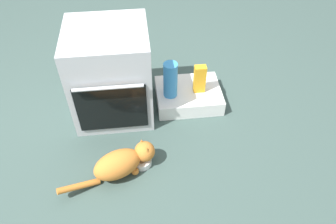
# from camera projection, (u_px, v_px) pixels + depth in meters

# --- Properties ---
(ground) EXTENTS (8.00, 8.00, 0.00)m
(ground) POSITION_uv_depth(u_px,v_px,m) (111.00, 143.00, 2.41)
(ground) COLOR #384C47
(oven) EXTENTS (0.58, 0.60, 0.72)m
(oven) POSITION_uv_depth(u_px,v_px,m) (111.00, 74.00, 2.41)
(oven) COLOR #B7BABF
(oven) RESTS_ON ground
(pantry_cabinet) EXTENTS (0.52, 0.41, 0.13)m
(pantry_cabinet) POSITION_uv_depth(u_px,v_px,m) (188.00, 95.00, 2.69)
(pantry_cabinet) COLOR white
(pantry_cabinet) RESTS_ON ground
(food_bowl) EXTENTS (0.13, 0.13, 0.08)m
(food_bowl) POSITION_uv_depth(u_px,v_px,m) (142.00, 161.00, 2.26)
(food_bowl) COLOR white
(food_bowl) RESTS_ON ground
(cat) EXTENTS (0.64, 0.33, 0.21)m
(cat) POSITION_uv_depth(u_px,v_px,m) (122.00, 162.00, 2.15)
(cat) COLOR #C6752D
(cat) RESTS_ON ground
(juice_carton) EXTENTS (0.09, 0.06, 0.24)m
(juice_carton) POSITION_uv_depth(u_px,v_px,m) (200.00, 79.00, 2.55)
(juice_carton) COLOR orange
(juice_carton) RESTS_ON pantry_cabinet
(water_bottle) EXTENTS (0.11, 0.11, 0.30)m
(water_bottle) POSITION_uv_depth(u_px,v_px,m) (170.00, 80.00, 2.49)
(water_bottle) COLOR #388CD1
(water_bottle) RESTS_ON pantry_cabinet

